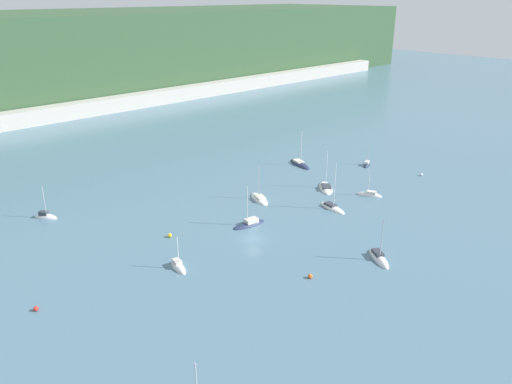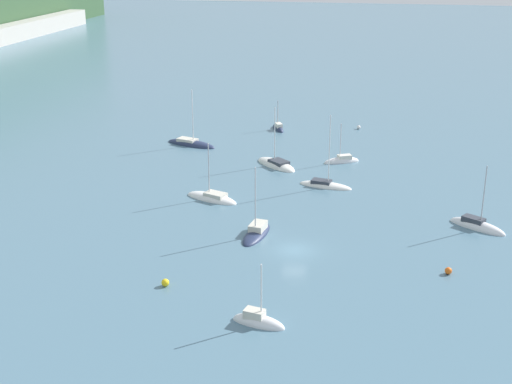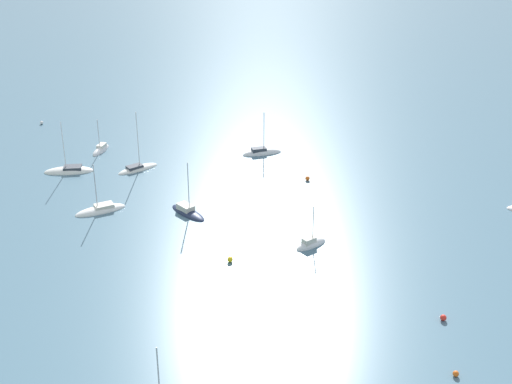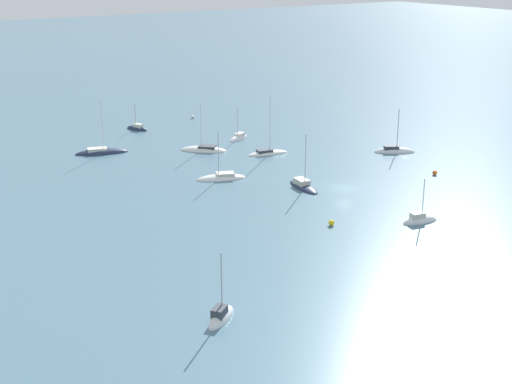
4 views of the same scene
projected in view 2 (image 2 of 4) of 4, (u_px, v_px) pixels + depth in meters
name	position (u px, v px, depth m)	size (l,w,h in m)	color
ground_plane	(295.00, 250.00, 75.81)	(600.00, 600.00, 0.00)	slate
sailboat_1	(325.00, 186.00, 95.11)	(3.46, 7.47, 10.45)	white
sailboat_2	(477.00, 227.00, 81.61)	(5.34, 6.80, 8.43)	silver
sailboat_3	(191.00, 144.00, 114.03)	(5.17, 9.17, 9.83)	#232D4C
sailboat_4	(342.00, 162.00, 105.29)	(3.91, 5.64, 6.68)	silver
sailboat_5	(278.00, 129.00, 123.12)	(4.99, 3.30, 5.79)	#232D4C
sailboat_6	(257.00, 233.00, 79.77)	(7.29, 3.08, 8.64)	#232D4C
sailboat_7	(212.00, 199.00, 90.48)	(4.93, 7.81, 8.11)	white
sailboat_8	(276.00, 165.00, 103.68)	(7.44, 7.77, 9.48)	white
sailboat_10	(258.00, 323.00, 61.40)	(2.58, 5.07, 6.58)	silver
mooring_buoy_0	(359.00, 127.00, 123.27)	(0.65, 0.65, 0.65)	white
mooring_buoy_1	(165.00, 283.00, 67.93)	(0.75, 0.75, 0.75)	yellow
mooring_buoy_3	(448.00, 271.00, 70.37)	(0.72, 0.72, 0.72)	orange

